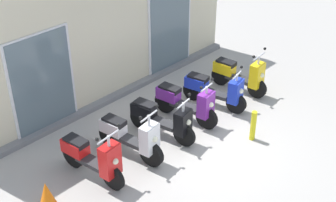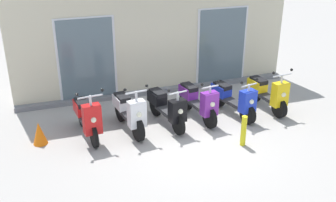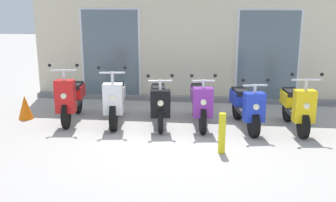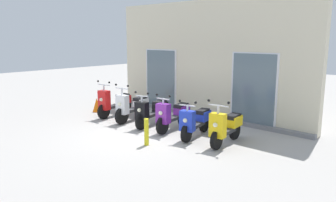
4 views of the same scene
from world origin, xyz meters
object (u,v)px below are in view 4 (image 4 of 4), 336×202
Objects in this scene: scooter_black at (152,111)px; traffic_cone at (97,105)px; scooter_blue at (196,121)px; scooter_red at (114,102)px; scooter_purple at (173,115)px; scooter_yellow at (226,127)px; curb_bollard at (146,132)px; scooter_white at (132,107)px.

scooter_black is 3.16× the size of traffic_cone.
traffic_cone is at bearing 179.38° from scooter_blue.
scooter_red is 3.63m from scooter_blue.
scooter_purple is 0.92m from scooter_blue.
scooter_yellow is 2.20× the size of curb_bollard.
scooter_yellow reaches higher than traffic_cone.
scooter_purple is at bearing 174.51° from scooter_blue.
scooter_yellow reaches higher than curb_bollard.
curb_bollard is (-0.49, -1.44, -0.09)m from scooter_blue.
scooter_yellow is 2.97× the size of traffic_cone.
curb_bollard is at bearing -19.60° from traffic_cone.
scooter_yellow is (0.98, -0.01, 0.03)m from scooter_blue.
scooter_white is 0.97× the size of scooter_purple.
scooter_purple is at bearing 1.25° from scooter_red.
scooter_red reaches higher than scooter_blue.
scooter_black reaches higher than traffic_cone.
scooter_purple is 1.60m from curb_bollard.
scooter_blue reaches higher than curb_bollard.
scooter_yellow is at bearing -0.33° from scooter_blue.
scooter_blue is 0.99m from scooter_yellow.
traffic_cone is at bearing 179.04° from scooter_white.
scooter_purple is 3.20× the size of traffic_cone.
scooter_purple reaches higher than scooter_blue.
curb_bollard is (2.18, -1.46, -0.13)m from scooter_white.
scooter_yellow is at bearing -0.74° from scooter_black.
scooter_red reaches higher than scooter_purple.
scooter_blue is (2.67, -0.02, -0.03)m from scooter_white.
scooter_purple reaches higher than scooter_black.
scooter_black is at bearing -0.42° from traffic_cone.
scooter_red is at bearing -178.75° from scooter_purple.
curb_bollard is at bearing -49.27° from scooter_black.
scooter_yellow is at bearing -2.82° from scooter_purple.
scooter_red is 0.97× the size of scooter_black.
scooter_yellow is (3.65, -0.02, -0.01)m from scooter_white.
scooter_red is 1.04× the size of scooter_yellow.
scooter_black reaches higher than curb_bollard.
curb_bollard is (3.14, -1.47, -0.16)m from scooter_red.
scooter_black is 1.01× the size of scooter_blue.
scooter_red reaches higher than curb_bollard.
scooter_yellow is (2.74, -0.04, -0.00)m from scooter_black.
scooter_red is at bearing 179.57° from scooter_yellow.
scooter_white reaches higher than traffic_cone.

